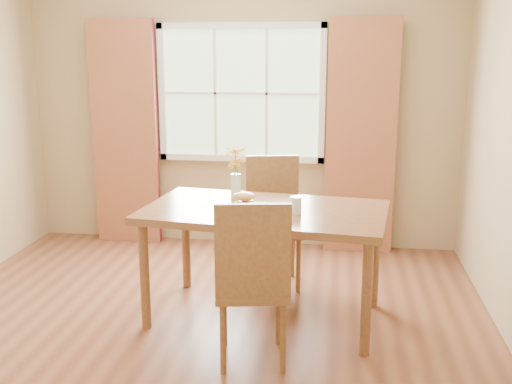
{
  "coord_description": "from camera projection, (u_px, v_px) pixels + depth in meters",
  "views": [
    {
      "loc": [
        0.95,
        -3.87,
        1.92
      ],
      "look_at": [
        0.39,
        0.12,
        0.95
      ],
      "focal_mm": 42.0,
      "sensor_mm": 36.0,
      "label": 1
    }
  ],
  "objects": [
    {
      "name": "curtain_left",
      "position": [
        125.0,
        134.0,
        5.91
      ],
      "size": [
        0.65,
        0.08,
        2.2
      ],
      "primitive_type": "cube",
      "color": "maroon",
      "rests_on": "room"
    },
    {
      "name": "window",
      "position": [
        241.0,
        93.0,
        5.75
      ],
      "size": [
        1.62,
        0.06,
        1.32
      ],
      "color": "#9FC797",
      "rests_on": "room"
    },
    {
      "name": "placemat",
      "position": [
        252.0,
        210.0,
        4.15
      ],
      "size": [
        0.51,
        0.42,
        0.01
      ],
      "primitive_type": "cube",
      "rotation": [
        0.0,
        0.0,
        0.23
      ],
      "color": "silver",
      "rests_on": "dining_table"
    },
    {
      "name": "dining_table",
      "position": [
        265.0,
        220.0,
        4.23
      ],
      "size": [
        1.79,
        1.14,
        0.82
      ],
      "rotation": [
        0.0,
        0.0,
        -0.12
      ],
      "color": "brown",
      "rests_on": "room"
    },
    {
      "name": "water_glass",
      "position": [
        296.0,
        205.0,
        4.07
      ],
      "size": [
        0.08,
        0.08,
        0.12
      ],
      "color": "silver",
      "rests_on": "dining_table"
    },
    {
      "name": "room",
      "position": [
        195.0,
        136.0,
        3.98
      ],
      "size": [
        4.24,
        3.84,
        2.74
      ],
      "color": "brown",
      "rests_on": "ground"
    },
    {
      "name": "croissant_sandwich",
      "position": [
        244.0,
        201.0,
        4.1
      ],
      "size": [
        0.17,
        0.11,
        0.12
      ],
      "rotation": [
        0.0,
        0.0,
        -0.01
      ],
      "color": "#F3AE53",
      "rests_on": "plate"
    },
    {
      "name": "curtain_right",
      "position": [
        361.0,
        138.0,
        5.6
      ],
      "size": [
        0.65,
        0.08,
        2.2
      ],
      "primitive_type": "cube",
      "color": "maroon",
      "rests_on": "room"
    },
    {
      "name": "plate",
      "position": [
        249.0,
        209.0,
        4.16
      ],
      "size": [
        0.28,
        0.28,
        0.01
      ],
      "primitive_type": "cube",
      "rotation": [
        0.0,
        0.0,
        -0.06
      ],
      "color": "#77D635",
      "rests_on": "placemat"
    },
    {
      "name": "chair_far",
      "position": [
        273.0,
        214.0,
        4.96
      ],
      "size": [
        0.52,
        0.52,
        1.06
      ],
      "rotation": [
        0.0,
        0.0,
        0.21
      ],
      "color": "brown",
      "rests_on": "room"
    },
    {
      "name": "chair_near",
      "position": [
        252.0,
        277.0,
        3.58
      ],
      "size": [
        0.51,
        0.51,
        1.06
      ],
      "rotation": [
        0.0,
        0.0,
        0.18
      ],
      "color": "brown",
      "rests_on": "room"
    },
    {
      "name": "flower_vase",
      "position": [
        236.0,
        168.0,
        4.44
      ],
      "size": [
        0.16,
        0.16,
        0.39
      ],
      "color": "silver",
      "rests_on": "dining_table"
    }
  ]
}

